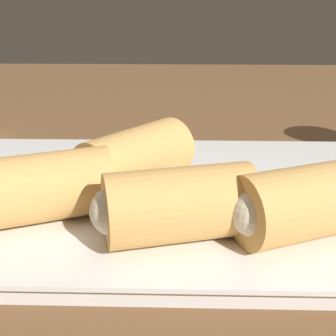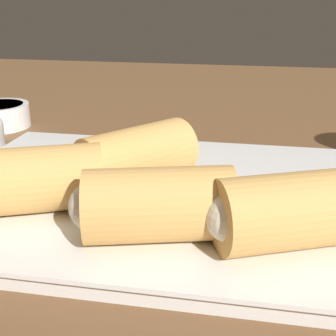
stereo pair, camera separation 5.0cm
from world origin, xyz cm
name	(u,v)px [view 1 (the left image)]	position (x,y,z in cm)	size (l,w,h in cm)	color
table_surface	(178,209)	(0.00, 0.00, 1.00)	(180.00, 140.00, 2.00)	brown
serving_plate	(168,199)	(-0.78, -2.02, 2.76)	(34.84, 24.67, 1.50)	white
roll_front_left	(300,203)	(7.28, -8.76, 5.73)	(9.85, 7.57, 4.47)	#DBA356
roll_front_right	(32,188)	(-9.29, -7.05, 5.73)	(9.84, 7.50, 4.47)	#DBA356
roll_back_left	(130,159)	(-3.65, -1.47, 5.73)	(9.01, 9.65, 4.47)	#DBA356
roll_back_right	(168,205)	(-0.57, -9.27, 5.73)	(9.88, 6.60, 4.47)	#DBA356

